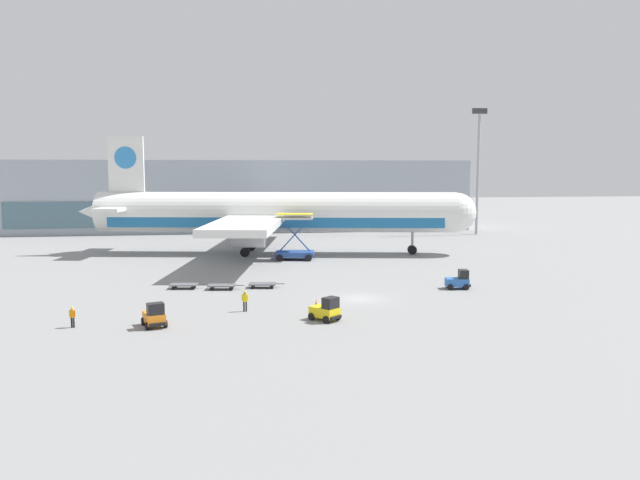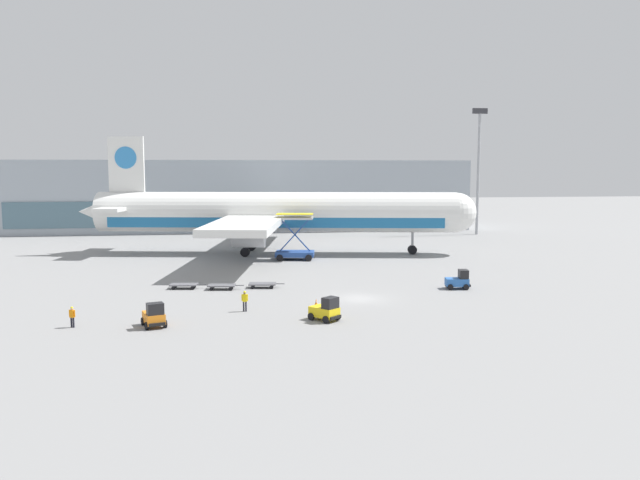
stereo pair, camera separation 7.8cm
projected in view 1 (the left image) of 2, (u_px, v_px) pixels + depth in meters
ground_plane at (359, 299)px, 59.64m from camera, size 400.00×400.00×0.00m
terminal_building at (244, 195)px, 128.12m from camera, size 90.00×18.20×14.00m
light_mast at (478, 162)px, 116.53m from camera, size 2.80×0.50×23.51m
airplane_main at (271, 214)px, 90.57m from camera, size 57.67×48.66×17.00m
scissor_lift_loader at (295, 243)px, 84.99m from camera, size 5.64×4.14×6.29m
baggage_tug_foreground at (154, 316)px, 48.89m from camera, size 2.25×2.75×2.00m
baggage_tug_mid at (326, 310)px, 50.95m from camera, size 2.68×2.78×2.00m
baggage_tug_far at (459, 280)px, 64.44m from camera, size 2.63×1.95×2.00m
baggage_dolly_lead at (184, 285)px, 64.57m from camera, size 3.77×1.85×0.48m
baggage_dolly_second at (222, 286)px, 64.12m from camera, size 3.77×1.85×0.48m
baggage_dolly_third at (263, 284)px, 65.01m from camera, size 3.77×1.85×0.48m
ground_crew_near at (245, 299)px, 54.17m from camera, size 0.57×0.26×1.82m
ground_crew_far at (72, 315)px, 48.68m from camera, size 0.52×0.35×1.67m
traffic_cone_near at (316, 303)px, 56.43m from camera, size 0.40×0.40×0.64m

